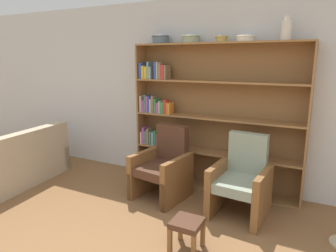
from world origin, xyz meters
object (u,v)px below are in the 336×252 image
(bowl_cream, at_px, (245,38))
(bowl_slate, at_px, (160,39))
(bookshelf, at_px, (202,118))
(footstool, at_px, (187,227))
(armchair_cushioned, at_px, (241,181))
(vase_tall, at_px, (286,30))
(armchair_leather, at_px, (163,167))
(bowl_brass, at_px, (191,39))
(couch, at_px, (9,166))
(bowl_olive, at_px, (221,39))

(bowl_cream, bearing_deg, bowl_slate, 180.00)
(bookshelf, distance_m, bowl_slate, 1.31)
(footstool, bearing_deg, bowl_slate, 125.92)
(armchair_cushioned, xyz_separation_m, footstool, (-0.30, -0.98, -0.17))
(bookshelf, relative_size, armchair_cushioned, 2.50)
(armchair_cushioned, relative_size, footstool, 3.08)
(footstool, bearing_deg, bowl_cream, 85.41)
(vase_tall, distance_m, armchair_leather, 2.36)
(bowl_brass, xyz_separation_m, bowl_cream, (0.76, 0.00, -0.01))
(bowl_slate, xyz_separation_m, bowl_cream, (1.24, -0.00, -0.02))
(bowl_slate, bearing_deg, bowl_brass, -0.00)
(bowl_slate, bearing_deg, bowl_cream, -0.00)
(bowl_brass, xyz_separation_m, couch, (-2.42, -1.28, -1.87))
(armchair_leather, bearing_deg, bowl_cream, -138.96)
(armchair_leather, xyz_separation_m, armchair_cushioned, (1.08, 0.00, 0.00))
(bowl_brass, relative_size, footstool, 0.81)
(bowl_slate, distance_m, bowl_brass, 0.48)
(bowl_brass, bearing_deg, bowl_cream, 0.00)
(bookshelf, xyz_separation_m, couch, (-2.61, -1.31, -0.76))
(bowl_brass, height_order, bowl_cream, bowl_brass)
(bowl_brass, bearing_deg, armchair_cushioned, -31.14)
(bowl_olive, distance_m, vase_tall, 0.81)
(bowl_slate, height_order, bowl_olive, bowl_slate)
(vase_tall, bearing_deg, bowl_cream, 180.00)
(bookshelf, xyz_separation_m, vase_tall, (1.06, -0.03, 1.19))
(bowl_olive, height_order, footstool, bowl_olive)
(bookshelf, xyz_separation_m, armchair_cushioned, (0.75, -0.59, -0.63))
(armchair_leather, height_order, armchair_cushioned, same)
(bowl_slate, relative_size, bowl_cream, 1.06)
(couch, xyz_separation_m, armchair_leather, (2.28, 0.71, 0.13))
(bowl_brass, distance_m, vase_tall, 1.26)
(bowl_slate, bearing_deg, vase_tall, -0.00)
(couch, relative_size, armchair_cushioned, 1.85)
(bowl_olive, bearing_deg, bowl_slate, 180.00)
(bowl_olive, relative_size, footstool, 0.56)
(bowl_cream, bearing_deg, bowl_brass, 180.00)
(bookshelf, bearing_deg, bowl_olive, -6.13)
(bowl_cream, bearing_deg, couch, -158.05)
(bowl_slate, relative_size, bowl_olive, 1.47)
(bowl_olive, xyz_separation_m, armchair_cushioned, (0.49, -0.57, -1.73))
(bookshelf, height_order, bowl_olive, bowl_olive)
(bowl_cream, height_order, armchair_leather, bowl_cream)
(bookshelf, xyz_separation_m, footstool, (0.45, -1.57, -0.79))
(bowl_slate, distance_m, couch, 2.99)
(armchair_leather, bearing_deg, vase_tall, -148.98)
(bookshelf, height_order, couch, bookshelf)
(bookshelf, height_order, armchair_leather, bookshelf)
(bowl_slate, bearing_deg, armchair_leather, -59.02)
(bowl_brass, xyz_separation_m, bowl_olive, (0.45, 0.00, -0.01))
(vase_tall, bearing_deg, bowl_brass, 180.00)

